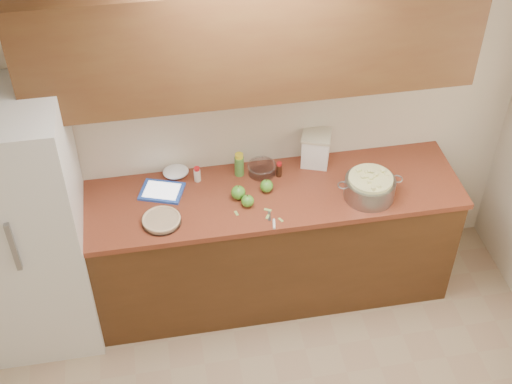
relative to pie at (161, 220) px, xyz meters
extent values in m
plane|color=silver|center=(0.62, -1.32, 1.66)|extent=(3.60, 3.60, 0.00)
plane|color=beige|center=(0.62, 0.48, 0.36)|extent=(3.60, 0.00, 3.60)
cube|color=#492A14|center=(0.62, 0.16, -0.50)|extent=(2.60, 0.65, 0.88)
cube|color=brown|center=(0.62, 0.16, -0.04)|extent=(2.64, 0.68, 0.04)
cube|color=#56371A|center=(0.62, 0.31, 1.01)|extent=(2.60, 0.34, 0.70)
cube|color=silver|center=(-0.82, 0.12, -0.04)|extent=(0.70, 0.70, 1.80)
cylinder|color=silver|center=(0.00, 0.00, 0.00)|extent=(0.24, 0.24, 0.03)
cylinder|color=#D7B488|center=(0.00, 0.00, 0.00)|extent=(0.22, 0.22, 0.03)
torus|color=#D7B488|center=(0.00, 0.00, 0.01)|extent=(0.24, 0.24, 0.02)
cylinder|color=gray|center=(1.31, 0.01, 0.05)|extent=(0.32, 0.32, 0.14)
torus|color=gray|center=(1.14, 0.01, 0.10)|extent=(0.07, 0.07, 0.01)
torus|color=gray|center=(1.48, 0.01, 0.10)|extent=(0.07, 0.07, 0.01)
cylinder|color=beige|center=(1.31, 0.01, 0.06)|extent=(0.28, 0.28, 0.15)
cube|color=white|center=(1.06, 0.41, 0.09)|extent=(0.22, 0.22, 0.21)
cube|color=beige|center=(1.06, 0.41, 0.20)|extent=(0.24, 0.24, 0.02)
cube|color=blue|center=(0.02, 0.28, -0.01)|extent=(0.32, 0.28, 0.02)
cube|color=white|center=(0.02, 0.28, 0.00)|extent=(0.26, 0.22, 0.00)
cube|color=gray|center=(0.66, -0.06, -0.02)|extent=(0.03, 0.09, 0.00)
cylinder|color=white|center=(0.67, -0.14, -0.01)|extent=(0.03, 0.08, 0.02)
cylinder|color=#4C8C38|center=(0.54, 0.37, 0.05)|extent=(0.06, 0.06, 0.14)
cylinder|color=yellow|center=(0.54, 0.37, 0.13)|extent=(0.05, 0.05, 0.03)
cylinder|color=beige|center=(0.26, 0.35, 0.02)|extent=(0.04, 0.04, 0.09)
cylinder|color=red|center=(0.26, 0.35, 0.08)|extent=(0.04, 0.04, 0.02)
cylinder|color=black|center=(0.79, 0.31, 0.02)|extent=(0.04, 0.04, 0.09)
cylinder|color=red|center=(0.79, 0.31, 0.08)|extent=(0.03, 0.03, 0.02)
cylinder|color=silver|center=(0.68, 0.36, 0.01)|extent=(0.18, 0.18, 0.07)
torus|color=silver|center=(0.68, 0.36, 0.04)|extent=(0.19, 0.19, 0.01)
ellipsoid|color=white|center=(0.13, 0.43, 0.01)|extent=(0.20, 0.18, 0.07)
sphere|color=#4A9328|center=(0.49, 0.14, 0.03)|extent=(0.09, 0.09, 0.09)
cylinder|color=#3F2D19|center=(0.49, 0.14, 0.08)|extent=(0.01, 0.01, 0.01)
sphere|color=#4A9328|center=(0.68, 0.17, 0.02)|extent=(0.08, 0.08, 0.08)
cylinder|color=#3F2D19|center=(0.68, 0.17, 0.07)|extent=(0.01, 0.01, 0.01)
sphere|color=#4A9328|center=(0.54, 0.06, 0.02)|extent=(0.08, 0.08, 0.08)
cylinder|color=#3F2D19|center=(0.54, 0.06, 0.07)|extent=(0.01, 0.01, 0.01)
cube|color=#94B457|center=(0.64, -0.06, -0.02)|extent=(0.03, 0.04, 0.00)
cube|color=#94B457|center=(0.66, 0.00, -0.02)|extent=(0.05, 0.04, 0.00)
cube|color=#94B457|center=(0.72, -0.10, -0.02)|extent=(0.03, 0.04, 0.00)
cube|color=#94B457|center=(0.46, 0.00, -0.02)|extent=(0.03, 0.04, 0.00)
camera|label=1|loc=(0.02, -3.17, 3.00)|focal=50.00mm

